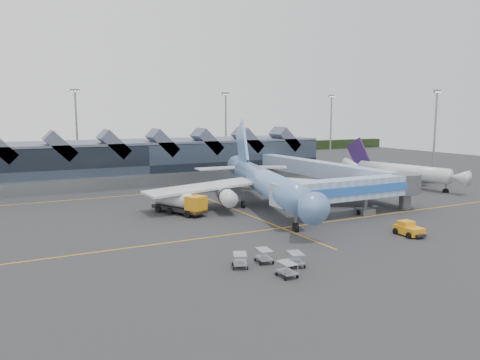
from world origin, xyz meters
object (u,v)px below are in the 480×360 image
main_airliner (263,181)px  fuel_truck (177,201)px  regional_jet (398,171)px  jet_bridge (360,189)px  pushback_tug (409,229)px

main_airliner → fuel_truck: main_airliner is taller
main_airliner → regional_jet: 38.81m
fuel_truck → jet_bridge: bearing=-54.0°
regional_jet → pushback_tug: (-30.96, -31.96, -2.53)m
pushback_tug → main_airliner: bearing=109.7°
fuel_truck → pushback_tug: size_ratio=2.48×
jet_bridge → pushback_tug: (-2.78, -12.60, -3.30)m
main_airliner → jet_bridge: 16.18m
fuel_truck → pushback_tug: bearing=-74.7°
regional_jet → fuel_truck: 53.34m
main_airliner → pushback_tug: main_airliner is taller
main_airliner → fuel_truck: (-14.87, 1.65, -2.42)m
regional_jet → pushback_tug: size_ratio=7.23×
main_airliner → jet_bridge: size_ratio=1.67×
regional_jet → pushback_tug: bearing=-143.1°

